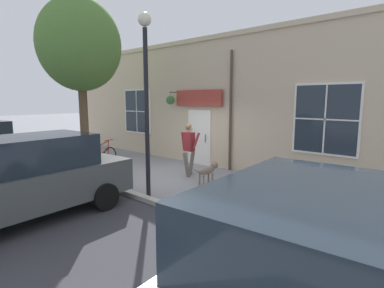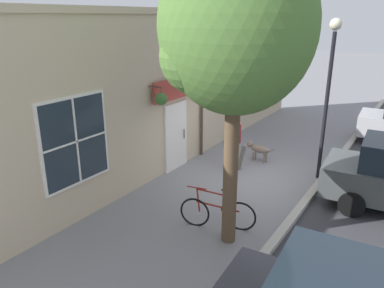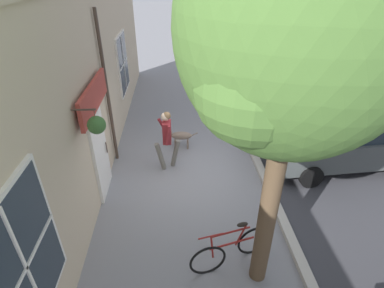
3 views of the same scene
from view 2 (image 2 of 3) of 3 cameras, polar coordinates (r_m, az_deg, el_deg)
name	(u,v)px [view 2 (image 2 of 3)]	position (r m, az deg, el deg)	size (l,w,h in m)	color
ground_plane	(244,178)	(11.26, 7.99, -5.16)	(90.00, 90.00, 0.00)	gray
storefront_facade	(179,90)	(11.65, -2.03, 8.19)	(0.95, 18.00, 4.77)	#C6B293
pedestrian_walking	(235,137)	(11.50, 6.57, 1.01)	(0.72, 0.55, 1.73)	#6B665B
dog_on_leash	(258,149)	(12.48, 10.08, -0.73)	(1.05, 0.32, 0.65)	#7F6B5B
street_tree_by_curb	(232,31)	(6.98, 6.05, 16.71)	(2.91, 2.62, 5.99)	brown
leaning_bicycle	(217,212)	(8.56, 3.88, -10.35)	(1.65, 0.60, 1.00)	black
street_lamp	(330,77)	(11.00, 20.23, 9.53)	(0.32, 0.32, 4.52)	black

